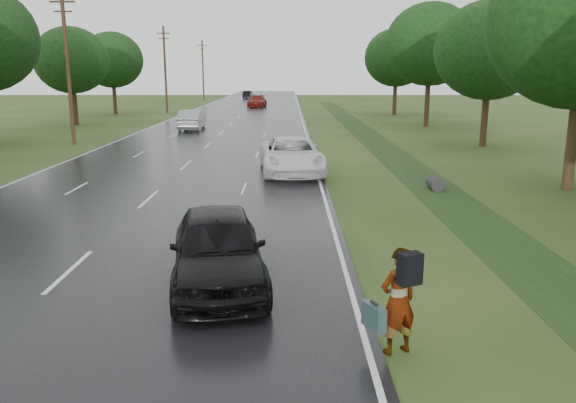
{
  "coord_description": "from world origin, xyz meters",
  "views": [
    {
      "loc": [
        5.36,
        -12.97,
        4.78
      ],
      "look_at": [
        5.35,
        2.1,
        1.3
      ],
      "focal_mm": 35.0,
      "sensor_mm": 36.0,
      "label": 1
    }
  ],
  "objects_px": {
    "pedestrian": "(397,300)",
    "silver_sedan": "(192,120)",
    "dark_sedan": "(218,248)",
    "white_pickup": "(291,155)"
  },
  "relations": [
    {
      "from": "pedestrian",
      "to": "dark_sedan",
      "type": "relative_size",
      "value": 0.38
    },
    {
      "from": "pedestrian",
      "to": "silver_sedan",
      "type": "height_order",
      "value": "pedestrian"
    },
    {
      "from": "pedestrian",
      "to": "dark_sedan",
      "type": "xyz_separation_m",
      "value": [
        -3.47,
        3.18,
        -0.08
      ]
    },
    {
      "from": "pedestrian",
      "to": "white_pickup",
      "type": "distance_m",
      "value": 17.79
    },
    {
      "from": "pedestrian",
      "to": "white_pickup",
      "type": "xyz_separation_m",
      "value": [
        -1.72,
        17.7,
        -0.1
      ]
    },
    {
      "from": "dark_sedan",
      "to": "silver_sedan",
      "type": "relative_size",
      "value": 1.01
    },
    {
      "from": "dark_sedan",
      "to": "silver_sedan",
      "type": "bearing_deg",
      "value": 91.65
    },
    {
      "from": "white_pickup",
      "to": "silver_sedan",
      "type": "xyz_separation_m",
      "value": [
        -8.26,
        20.69,
        -0.02
      ]
    },
    {
      "from": "dark_sedan",
      "to": "silver_sedan",
      "type": "height_order",
      "value": "dark_sedan"
    },
    {
      "from": "pedestrian",
      "to": "dark_sedan",
      "type": "height_order",
      "value": "pedestrian"
    }
  ]
}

